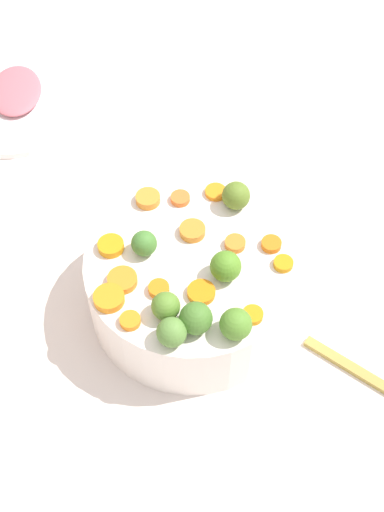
# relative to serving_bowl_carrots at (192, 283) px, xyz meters

# --- Properties ---
(tabletop) EXTENTS (2.40, 2.40, 0.02)m
(tabletop) POSITION_rel_serving_bowl_carrots_xyz_m (-0.02, 0.01, -0.06)
(tabletop) COLOR silver
(tabletop) RESTS_ON ground
(serving_bowl_carrots) EXTENTS (0.28, 0.28, 0.10)m
(serving_bowl_carrots) POSITION_rel_serving_bowl_carrots_xyz_m (0.00, 0.00, 0.00)
(serving_bowl_carrots) COLOR white
(serving_bowl_carrots) RESTS_ON tabletop
(carrot_slice_0) EXTENTS (0.04, 0.04, 0.01)m
(carrot_slice_0) POSITION_rel_serving_bowl_carrots_xyz_m (0.09, 0.02, 0.06)
(carrot_slice_0) COLOR orange
(carrot_slice_0) RESTS_ON serving_bowl_carrots
(carrot_slice_1) EXTENTS (0.03, 0.03, 0.01)m
(carrot_slice_1) POSITION_rel_serving_bowl_carrots_xyz_m (-0.11, -0.01, 0.06)
(carrot_slice_1) COLOR orange
(carrot_slice_1) RESTS_ON serving_bowl_carrots
(carrot_slice_2) EXTENTS (0.05, 0.05, 0.01)m
(carrot_slice_2) POSITION_rel_serving_bowl_carrots_xyz_m (-0.00, 0.05, 0.06)
(carrot_slice_2) COLOR orange
(carrot_slice_2) RESTS_ON serving_bowl_carrots
(carrot_slice_3) EXTENTS (0.04, 0.04, 0.01)m
(carrot_slice_3) POSITION_rel_serving_bowl_carrots_xyz_m (-0.06, 0.09, 0.06)
(carrot_slice_3) COLOR orange
(carrot_slice_3) RESTS_ON serving_bowl_carrots
(carrot_slice_4) EXTENTS (0.05, 0.05, 0.01)m
(carrot_slice_4) POSITION_rel_serving_bowl_carrots_xyz_m (0.10, -0.03, 0.06)
(carrot_slice_4) COLOR orange
(carrot_slice_4) RESTS_ON serving_bowl_carrots
(carrot_slice_5) EXTENTS (0.04, 0.04, 0.01)m
(carrot_slice_5) POSITION_rel_serving_bowl_carrots_xyz_m (0.11, 0.05, 0.06)
(carrot_slice_5) COLOR orange
(carrot_slice_5) RESTS_ON serving_bowl_carrots
(carrot_slice_6) EXTENTS (0.04, 0.04, 0.01)m
(carrot_slice_6) POSITION_rel_serving_bowl_carrots_xyz_m (-0.05, -0.11, 0.06)
(carrot_slice_6) COLOR orange
(carrot_slice_6) RESTS_ON serving_bowl_carrots
(carrot_slice_7) EXTENTS (0.03, 0.03, 0.01)m
(carrot_slice_7) POSITION_rel_serving_bowl_carrots_xyz_m (0.00, -0.10, 0.06)
(carrot_slice_7) COLOR orange
(carrot_slice_7) RESTS_ON serving_bowl_carrots
(carrot_slice_8) EXTENTS (0.04, 0.04, 0.01)m
(carrot_slice_8) POSITION_rel_serving_bowl_carrots_xyz_m (-0.06, -0.02, 0.06)
(carrot_slice_8) COLOR orange
(carrot_slice_8) RESTS_ON serving_bowl_carrots
(carrot_slice_9) EXTENTS (0.04, 0.04, 0.01)m
(carrot_slice_9) POSITION_rel_serving_bowl_carrots_xyz_m (0.05, -0.11, 0.06)
(carrot_slice_9) COLOR orange
(carrot_slice_9) RESTS_ON serving_bowl_carrots
(carrot_slice_10) EXTENTS (0.04, 0.04, 0.01)m
(carrot_slice_10) POSITION_rel_serving_bowl_carrots_xyz_m (-0.01, -0.04, 0.06)
(carrot_slice_10) COLOR orange
(carrot_slice_10) RESTS_ON serving_bowl_carrots
(carrot_slice_11) EXTENTS (0.03, 0.03, 0.01)m
(carrot_slice_11) POSITION_rel_serving_bowl_carrots_xyz_m (0.05, 0.04, 0.06)
(carrot_slice_11) COLOR orange
(carrot_slice_11) RESTS_ON serving_bowl_carrots
(carrot_slice_12) EXTENTS (0.04, 0.04, 0.01)m
(carrot_slice_12) POSITION_rel_serving_bowl_carrots_xyz_m (0.09, 0.08, 0.06)
(carrot_slice_12) COLOR orange
(carrot_slice_12) RESTS_ON serving_bowl_carrots
(carrot_slice_13) EXTENTS (0.03, 0.03, 0.01)m
(carrot_slice_13) POSITION_rel_serving_bowl_carrots_xyz_m (-0.12, 0.02, 0.06)
(carrot_slice_13) COLOR orange
(carrot_slice_13) RESTS_ON serving_bowl_carrots
(brussels_sprout_0) EXTENTS (0.04, 0.04, 0.04)m
(brussels_sprout_0) POSITION_rel_serving_bowl_carrots_xyz_m (-0.07, -0.09, 0.07)
(brussels_sprout_0) COLOR olive
(brussels_sprout_0) RESTS_ON serving_bowl_carrots
(brussels_sprout_1) EXTENTS (0.03, 0.03, 0.03)m
(brussels_sprout_1) POSITION_rel_serving_bowl_carrots_xyz_m (0.06, -0.02, 0.07)
(brussels_sprout_1) COLOR #447B31
(brussels_sprout_1) RESTS_ON serving_bowl_carrots
(brussels_sprout_2) EXTENTS (0.04, 0.04, 0.04)m
(brussels_sprout_2) POSITION_rel_serving_bowl_carrots_xyz_m (0.04, 0.08, 0.07)
(brussels_sprout_2) COLOR #57832C
(brussels_sprout_2) RESTS_ON serving_bowl_carrots
(brussels_sprout_3) EXTENTS (0.04, 0.04, 0.04)m
(brussels_sprout_3) POSITION_rel_serving_bowl_carrots_xyz_m (-0.04, 0.11, 0.07)
(brussels_sprout_3) COLOR #51842A
(brussels_sprout_3) RESTS_ON serving_bowl_carrots
(brussels_sprout_4) EXTENTS (0.04, 0.04, 0.04)m
(brussels_sprout_4) POSITION_rel_serving_bowl_carrots_xyz_m (0.04, 0.11, 0.07)
(brussels_sprout_4) COLOR #588639
(brussels_sprout_4) RESTS_ON serving_bowl_carrots
(brussels_sprout_5) EXTENTS (0.04, 0.04, 0.04)m
(brussels_sprout_5) POSITION_rel_serving_bowl_carrots_xyz_m (-0.04, 0.03, 0.07)
(brussels_sprout_5) COLOR #528725
(brussels_sprout_5) RESTS_ON serving_bowl_carrots
(brussels_sprout_6) EXTENTS (0.04, 0.04, 0.04)m
(brussels_sprout_6) POSITION_rel_serving_bowl_carrots_xyz_m (0.01, 0.10, 0.07)
(brussels_sprout_6) COLOR #45742A
(brussels_sprout_6) RESTS_ON serving_bowl_carrots
(ham_plate) EXTENTS (0.26, 0.26, 0.01)m
(ham_plate) POSITION_rel_serving_bowl_carrots_xyz_m (0.25, -0.45, -0.05)
(ham_plate) COLOR white
(ham_plate) RESTS_ON tabletop
(ham_slice_main) EXTENTS (0.09, 0.14, 0.02)m
(ham_slice_main) POSITION_rel_serving_bowl_carrots_xyz_m (0.25, -0.47, -0.03)
(ham_slice_main) COLOR #C9626D
(ham_slice_main) RESTS_ON ham_plate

